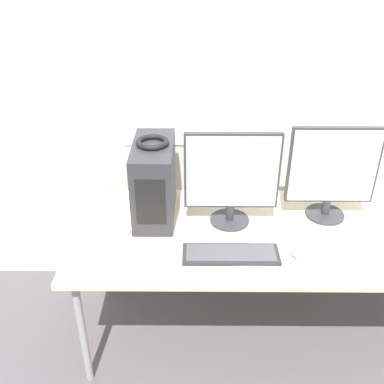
{
  "coord_description": "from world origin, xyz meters",
  "views": [
    {
      "loc": [
        -0.49,
        -1.53,
        2.13
      ],
      "look_at": [
        -0.5,
        0.44,
        0.98
      ],
      "focal_mm": 42.0,
      "sensor_mm": 36.0,
      "label": 1
    }
  ],
  "objects_px": {
    "headphones": "(152,142)",
    "mouse": "(295,251)",
    "pc_tower": "(154,181)",
    "monitor_right_near": "(332,172)",
    "monitor_main": "(232,177)",
    "keyboard": "(231,254)",
    "cell_phone": "(120,237)"
  },
  "relations": [
    {
      "from": "pc_tower",
      "to": "headphones",
      "type": "height_order",
      "value": "headphones"
    },
    {
      "from": "cell_phone",
      "to": "keyboard",
      "type": "bearing_deg",
      "value": -2.36
    },
    {
      "from": "headphones",
      "to": "cell_phone",
      "type": "height_order",
      "value": "headphones"
    },
    {
      "from": "monitor_main",
      "to": "keyboard",
      "type": "distance_m",
      "value": 0.41
    },
    {
      "from": "keyboard",
      "to": "cell_phone",
      "type": "bearing_deg",
      "value": 165.11
    },
    {
      "from": "keyboard",
      "to": "monitor_main",
      "type": "bearing_deg",
      "value": 87.38
    },
    {
      "from": "pc_tower",
      "to": "keyboard",
      "type": "bearing_deg",
      "value": -43.54
    },
    {
      "from": "monitor_main",
      "to": "keyboard",
      "type": "xyz_separation_m",
      "value": [
        -0.01,
        -0.31,
        -0.27
      ]
    },
    {
      "from": "headphones",
      "to": "monitor_main",
      "type": "xyz_separation_m",
      "value": [
        0.41,
        -0.07,
        -0.17
      ]
    },
    {
      "from": "pc_tower",
      "to": "mouse",
      "type": "distance_m",
      "value": 0.83
    },
    {
      "from": "monitor_main",
      "to": "mouse",
      "type": "relative_size",
      "value": 5.17
    },
    {
      "from": "pc_tower",
      "to": "monitor_right_near",
      "type": "relative_size",
      "value": 0.85
    },
    {
      "from": "monitor_main",
      "to": "monitor_right_near",
      "type": "relative_size",
      "value": 0.99
    },
    {
      "from": "pc_tower",
      "to": "cell_phone",
      "type": "height_order",
      "value": "pc_tower"
    },
    {
      "from": "mouse",
      "to": "monitor_main",
      "type": "bearing_deg",
      "value": 137.12
    },
    {
      "from": "monitor_main",
      "to": "keyboard",
      "type": "bearing_deg",
      "value": -92.62
    },
    {
      "from": "pc_tower",
      "to": "monitor_right_near",
      "type": "xyz_separation_m",
      "value": [
        0.95,
        -0.01,
        0.07
      ]
    },
    {
      "from": "pc_tower",
      "to": "monitor_main",
      "type": "height_order",
      "value": "monitor_main"
    },
    {
      "from": "cell_phone",
      "to": "monitor_right_near",
      "type": "bearing_deg",
      "value": 23.46
    },
    {
      "from": "monitor_right_near",
      "to": "mouse",
      "type": "height_order",
      "value": "monitor_right_near"
    },
    {
      "from": "headphones",
      "to": "keyboard",
      "type": "height_order",
      "value": "headphones"
    },
    {
      "from": "headphones",
      "to": "monitor_main",
      "type": "relative_size",
      "value": 0.33
    },
    {
      "from": "monitor_main",
      "to": "mouse",
      "type": "bearing_deg",
      "value": -42.88
    },
    {
      "from": "pc_tower",
      "to": "mouse",
      "type": "xyz_separation_m",
      "value": [
        0.72,
        -0.36,
        -0.2
      ]
    },
    {
      "from": "headphones",
      "to": "mouse",
      "type": "distance_m",
      "value": 0.91
    },
    {
      "from": "keyboard",
      "to": "pc_tower",
      "type": "bearing_deg",
      "value": 136.46
    },
    {
      "from": "headphones",
      "to": "cell_phone",
      "type": "bearing_deg",
      "value": -126.22
    },
    {
      "from": "monitor_main",
      "to": "keyboard",
      "type": "relative_size",
      "value": 1.1
    },
    {
      "from": "monitor_main",
      "to": "cell_phone",
      "type": "xyz_separation_m",
      "value": [
        -0.58,
        -0.16,
        -0.27
      ]
    },
    {
      "from": "pc_tower",
      "to": "monitor_main",
      "type": "xyz_separation_m",
      "value": [
        0.41,
        -0.07,
        0.06
      ]
    },
    {
      "from": "monitor_right_near",
      "to": "headphones",
      "type": "bearing_deg",
      "value": 179.22
    },
    {
      "from": "keyboard",
      "to": "headphones",
      "type": "bearing_deg",
      "value": 136.4
    }
  ]
}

